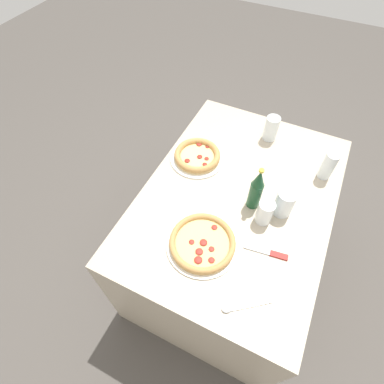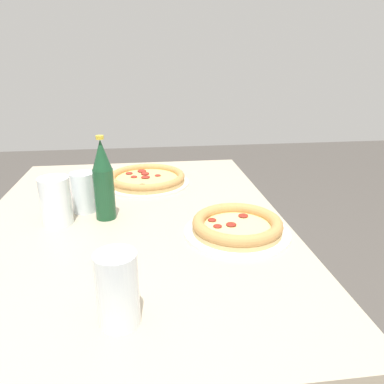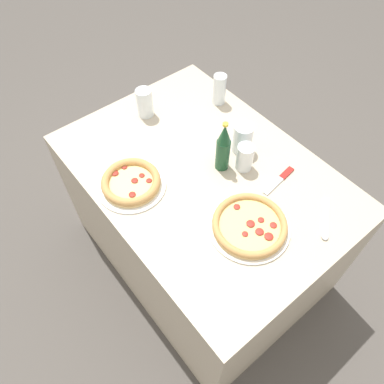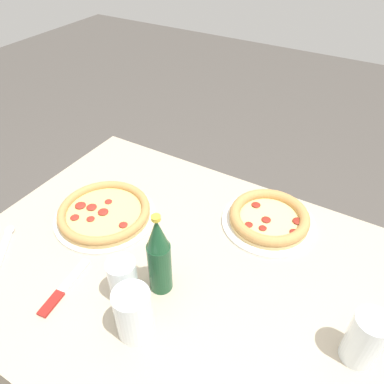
{
  "view_description": "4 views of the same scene",
  "coord_description": "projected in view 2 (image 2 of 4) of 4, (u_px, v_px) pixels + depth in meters",
  "views": [
    {
      "loc": [
        0.85,
        0.16,
        1.87
      ],
      "look_at": [
        0.11,
        -0.19,
        0.78
      ],
      "focal_mm": 28.0,
      "sensor_mm": 36.0,
      "label": 1
    },
    {
      "loc": [
        -0.99,
        -0.04,
        1.18
      ],
      "look_at": [
        0.07,
        -0.18,
        0.78
      ],
      "focal_mm": 35.0,
      "sensor_mm": 36.0,
      "label": 2
    },
    {
      "loc": [
        0.74,
        -0.66,
        1.92
      ],
      "look_at": [
        0.1,
        -0.14,
        0.81
      ],
      "focal_mm": 35.0,
      "sensor_mm": 36.0,
      "label": 3
    },
    {
      "loc": [
        -0.34,
        0.54,
        1.52
      ],
      "look_at": [
        0.09,
        -0.19,
        0.82
      ],
      "focal_mm": 35.0,
      "sensor_mm": 36.0,
      "label": 4
    }
  ],
  "objects": [
    {
      "name": "spoon",
      "position": [
        87.0,
        172.0,
        1.49
      ],
      "size": [
        0.14,
        0.17,
        0.01
      ],
      "color": "silver",
      "rests_on": "table"
    },
    {
      "name": "pizza_salami",
      "position": [
        237.0,
        226.0,
        0.98
      ],
      "size": [
        0.28,
        0.28,
        0.05
      ],
      "color": "white",
      "rests_on": "table"
    },
    {
      "name": "knife",
      "position": [
        70.0,
        194.0,
        1.25
      ],
      "size": [
        0.05,
        0.18,
        0.01
      ],
      "color": "maroon",
      "rests_on": "table"
    },
    {
      "name": "glass_red_wine",
      "position": [
        118.0,
        291.0,
        0.64
      ],
      "size": [
        0.07,
        0.07,
        0.14
      ],
      "color": "white",
      "rests_on": "table"
    },
    {
      "name": "table",
      "position": [
        139.0,
        325.0,
        1.19
      ],
      "size": [
        1.21,
        0.86,
        0.73
      ],
      "color": "#B7A88E",
      "rests_on": "ground_plane"
    },
    {
      "name": "beer_bottle",
      "position": [
        103.0,
        181.0,
        1.04
      ],
      "size": [
        0.06,
        0.06,
        0.24
      ],
      "color": "#194728",
      "rests_on": "table"
    },
    {
      "name": "glass_water",
      "position": [
        56.0,
        202.0,
        1.03
      ],
      "size": [
        0.08,
        0.08,
        0.13
      ],
      "color": "white",
      "rests_on": "table"
    },
    {
      "name": "glass_mango_juice",
      "position": [
        84.0,
        193.0,
        1.11
      ],
      "size": [
        0.07,
        0.07,
        0.12
      ],
      "color": "white",
      "rests_on": "table"
    },
    {
      "name": "pizza_veggie",
      "position": [
        147.0,
        179.0,
        1.36
      ],
      "size": [
        0.3,
        0.3,
        0.04
      ],
      "color": "silver",
      "rests_on": "table"
    }
  ]
}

